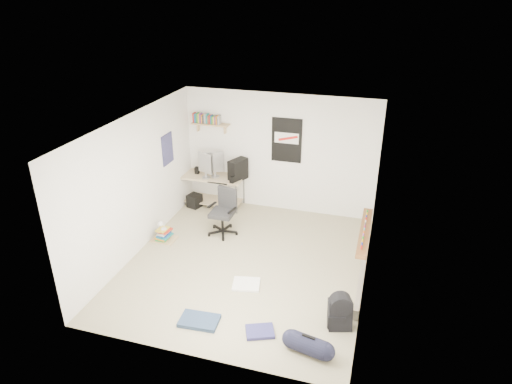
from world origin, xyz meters
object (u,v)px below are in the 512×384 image
(office_chair, at_px, (222,211))
(book_stack, at_px, (164,232))
(duffel_bag, at_px, (308,344))
(desk, at_px, (211,189))
(backpack, at_px, (340,315))

(office_chair, bearing_deg, book_stack, -137.45)
(duffel_bag, relative_size, book_stack, 1.02)
(desk, bearing_deg, office_chair, -50.83)
(backpack, xyz_separation_m, duffel_bag, (-0.33, -0.63, -0.06))
(book_stack, bearing_deg, office_chair, 28.53)
(desk, bearing_deg, backpack, -36.31)
(desk, xyz_separation_m, backpack, (3.19, -3.12, -0.16))
(backpack, bearing_deg, office_chair, 124.72)
(desk, bearing_deg, duffel_bag, -44.62)
(backpack, distance_m, duffel_bag, 0.72)
(book_stack, bearing_deg, duffel_bag, -33.46)
(desk, distance_m, duffel_bag, 4.72)
(backpack, relative_size, duffel_bag, 0.88)
(backpack, bearing_deg, book_stack, 140.58)
(office_chair, distance_m, duffel_bag, 3.43)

